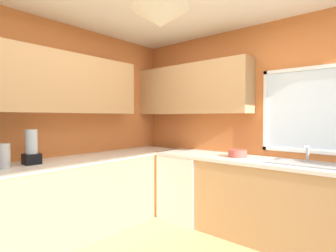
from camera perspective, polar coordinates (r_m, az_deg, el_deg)
name	(u,v)px	position (r m, az deg, el deg)	size (l,w,h in m)	color
room_shell	(142,79)	(2.96, -5.70, 10.11)	(3.68, 3.72, 2.63)	#D17238
counter_run_left	(64,200)	(3.32, -21.58, -14.70)	(0.65, 3.33, 0.92)	tan
counter_run_back	(260,199)	(3.32, 19.32, -14.65)	(2.77, 0.65, 0.92)	tan
dishwasher	(187,186)	(3.78, 4.14, -12.90)	(0.60, 0.60, 0.87)	white
kettle	(2,156)	(2.95, -32.36, -5.53)	(0.14, 0.14, 0.24)	#B7B7BC
sink_assembly	(304,163)	(3.10, 27.40, -7.12)	(0.68, 0.40, 0.19)	#9EA0A5
bowl	(237,153)	(3.33, 14.84, -5.75)	(0.22, 0.22, 0.09)	#B74C42
blender_appliance	(32,149)	(3.05, -27.49, -4.38)	(0.15, 0.15, 0.36)	black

